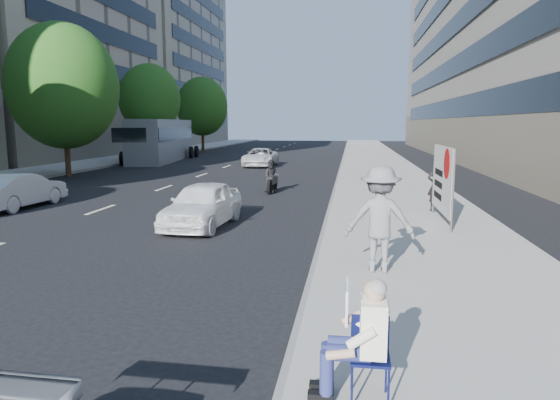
% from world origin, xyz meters
% --- Properties ---
extents(ground, '(160.00, 160.00, 0.00)m').
position_xyz_m(ground, '(0.00, 0.00, 0.00)').
color(ground, black).
rests_on(ground, ground).
extents(near_sidewalk, '(5.00, 120.00, 0.15)m').
position_xyz_m(near_sidewalk, '(4.00, 20.00, 0.07)').
color(near_sidewalk, '#A8A59D').
rests_on(near_sidewalk, ground).
extents(far_sidewalk, '(4.50, 120.00, 0.15)m').
position_xyz_m(far_sidewalk, '(-16.75, 20.00, 0.07)').
color(far_sidewalk, '#A8A59D').
rests_on(far_sidewalk, ground).
extents(far_bldg_north, '(22.00, 28.00, 28.00)m').
position_xyz_m(far_bldg_north, '(-30.00, 62.00, 14.00)').
color(far_bldg_north, tan).
rests_on(far_bldg_north, ground).
extents(tree_far_c, '(6.00, 6.00, 8.47)m').
position_xyz_m(tree_far_c, '(-13.70, 18.00, 5.02)').
color(tree_far_c, '#382616').
rests_on(tree_far_c, ground).
extents(tree_far_d, '(4.80, 4.80, 7.65)m').
position_xyz_m(tree_far_d, '(-13.70, 30.00, 4.89)').
color(tree_far_d, '#382616').
rests_on(tree_far_d, ground).
extents(tree_far_e, '(5.40, 5.40, 7.89)m').
position_xyz_m(tree_far_e, '(-13.70, 44.00, 4.78)').
color(tree_far_e, '#382616').
rests_on(tree_far_e, ground).
extents(seated_protester, '(0.83, 1.11, 1.31)m').
position_xyz_m(seated_protester, '(2.29, -3.25, 0.87)').
color(seated_protester, '#11164D').
rests_on(seated_protester, near_sidewalk).
extents(jogger, '(1.36, 0.81, 2.06)m').
position_xyz_m(jogger, '(2.73, 1.41, 1.18)').
color(jogger, slate).
rests_on(jogger, near_sidewalk).
extents(pedestrian_woman, '(0.62, 0.42, 1.67)m').
position_xyz_m(pedestrian_woman, '(4.94, 8.52, 0.99)').
color(pedestrian_woman, black).
rests_on(pedestrian_woman, near_sidewalk).
extents(protest_banner, '(0.08, 3.06, 2.20)m').
position_xyz_m(protest_banner, '(4.78, 6.68, 1.40)').
color(protest_banner, '#4C4C4C').
rests_on(protest_banner, near_sidewalk).
extents(white_sedan_near, '(1.78, 3.94, 1.31)m').
position_xyz_m(white_sedan_near, '(-2.13, 5.75, 0.66)').
color(white_sedan_near, white).
rests_on(white_sedan_near, ground).
extents(white_sedan_mid, '(1.47, 3.86, 1.26)m').
position_xyz_m(white_sedan_mid, '(-9.59, 8.02, 0.63)').
color(white_sedan_mid, silver).
rests_on(white_sedan_mid, ground).
extents(white_sedan_far, '(2.18, 4.60, 1.27)m').
position_xyz_m(white_sedan_far, '(-4.19, 26.38, 0.63)').
color(white_sedan_far, silver).
rests_on(white_sedan_far, ground).
extents(motorcycle, '(0.72, 2.05, 1.42)m').
position_xyz_m(motorcycle, '(-1.26, 13.25, 0.64)').
color(motorcycle, black).
rests_on(motorcycle, ground).
extents(bus, '(4.05, 12.31, 3.30)m').
position_xyz_m(bus, '(-12.99, 30.49, 1.64)').
color(bus, slate).
rests_on(bus, ground).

